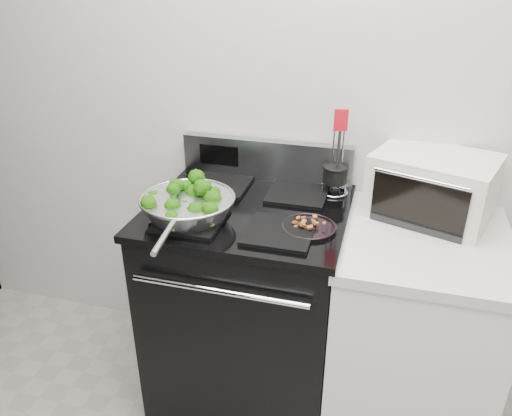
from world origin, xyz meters
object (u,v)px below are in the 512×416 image
(gas_range, at_px, (248,302))
(toaster_oven, at_px, (432,186))
(utensil_holder, at_px, (335,179))
(skillet, at_px, (188,205))
(bacon_plate, at_px, (309,225))

(gas_range, bearing_deg, toaster_oven, 15.24)
(utensil_holder, bearing_deg, gas_range, -155.89)
(skillet, xyz_separation_m, toaster_oven, (0.88, 0.34, 0.04))
(skillet, distance_m, toaster_oven, 0.95)
(skillet, relative_size, toaster_oven, 1.10)
(gas_range, height_order, skillet, gas_range)
(gas_range, distance_m, bacon_plate, 0.56)
(gas_range, xyz_separation_m, utensil_holder, (0.31, 0.23, 0.53))
(skillet, relative_size, bacon_plate, 2.84)
(gas_range, height_order, utensil_holder, utensil_holder)
(gas_range, relative_size, bacon_plate, 5.61)
(bacon_plate, xyz_separation_m, utensil_holder, (0.05, 0.34, 0.05))
(utensil_holder, height_order, toaster_oven, utensil_holder)
(gas_range, bearing_deg, utensil_holder, 36.05)
(skillet, bearing_deg, utensil_holder, 29.60)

